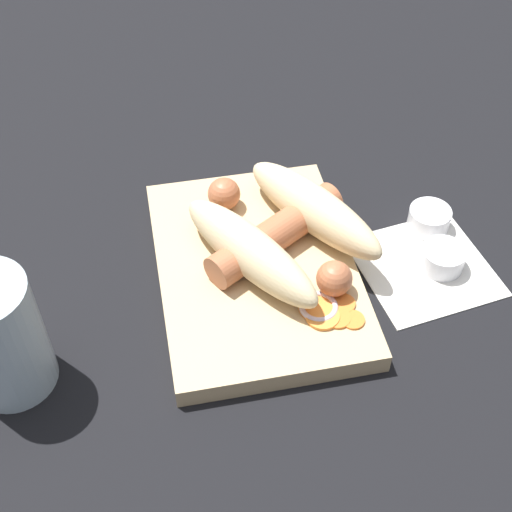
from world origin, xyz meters
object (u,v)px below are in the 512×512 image
(sausage, at_px, (276,234))
(condiment_cup_far, at_px, (429,220))
(bread_roll, at_px, (283,230))
(condiment_cup_near, at_px, (442,260))
(food_tray, at_px, (256,270))

(sausage, bearing_deg, condiment_cup_far, 95.07)
(bread_roll, relative_size, condiment_cup_near, 4.95)
(condiment_cup_near, distance_m, condiment_cup_far, 0.06)
(sausage, height_order, condiment_cup_near, sausage)
(condiment_cup_near, bearing_deg, food_tray, -96.96)
(condiment_cup_far, bearing_deg, sausage, -84.93)
(condiment_cup_far, bearing_deg, condiment_cup_near, -6.96)
(food_tray, relative_size, condiment_cup_near, 6.01)
(bread_roll, height_order, condiment_cup_far, bread_roll)
(bread_roll, distance_m, condiment_cup_far, 0.17)
(condiment_cup_near, xyz_separation_m, condiment_cup_far, (-0.06, 0.01, 0.00))
(food_tray, distance_m, bread_roll, 0.05)
(bread_roll, height_order, condiment_cup_near, bread_roll)
(food_tray, xyz_separation_m, condiment_cup_far, (-0.03, 0.20, 0.00))
(sausage, height_order, condiment_cup_far, sausage)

